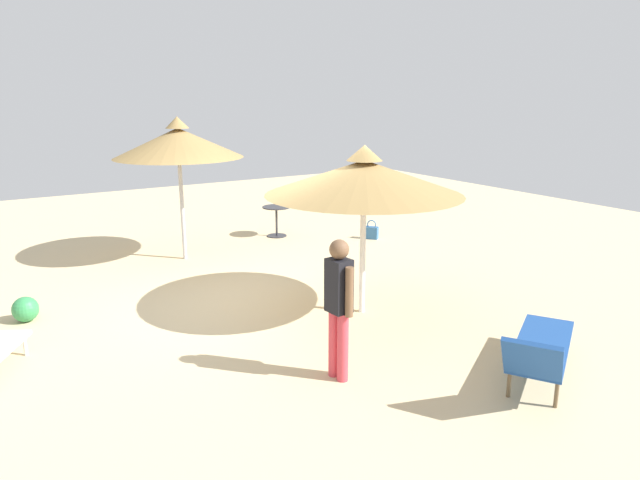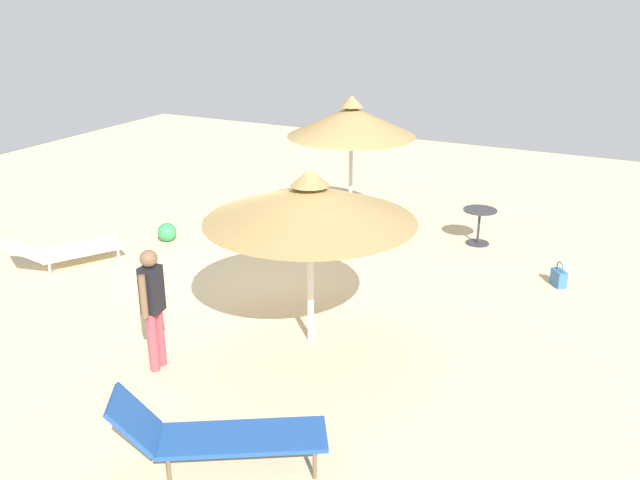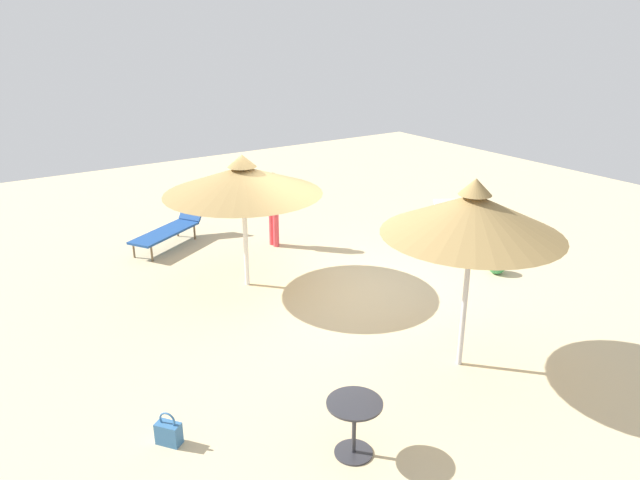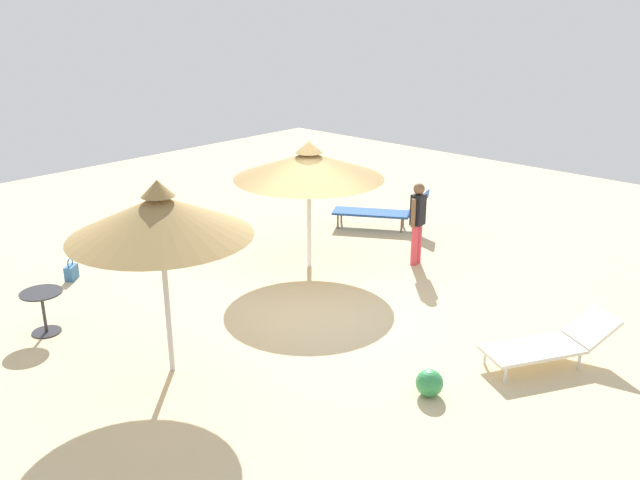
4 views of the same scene
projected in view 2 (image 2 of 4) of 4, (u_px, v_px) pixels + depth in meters
name	position (u px, v px, depth m)	size (l,w,h in m)	color
ground	(280.00, 296.00, 11.10)	(24.00, 24.00, 0.10)	beige
parasol_umbrella_near_left	(310.00, 203.00, 8.90)	(2.83, 2.83, 2.48)	white
parasol_umbrella_edge	(351.00, 121.00, 12.83)	(2.43, 2.43, 2.76)	#B2B2B7
lounge_chair_near_right	(215.00, 434.00, 6.94)	(2.13, 1.59, 0.90)	#1E478C
lounge_chair_back	(63.00, 250.00, 11.97)	(1.51, 2.00, 0.68)	silver
person_standing_far_right	(153.00, 303.00, 8.62)	(0.24, 0.44, 1.64)	#D83F4C
handbag	(559.00, 277.00, 11.29)	(0.30, 0.33, 0.43)	#336699
side_table_round	(479.00, 220.00, 13.00)	(0.64, 0.64, 0.69)	#2D2D33
beach_ball	(167.00, 232.00, 13.24)	(0.36, 0.36, 0.36)	#338C4C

